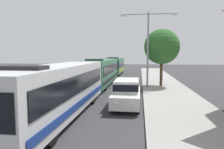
# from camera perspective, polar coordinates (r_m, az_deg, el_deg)

# --- Properties ---
(bus_lead) EXTENTS (2.58, 12.20, 3.21)m
(bus_lead) POSITION_cam_1_polar(r_m,az_deg,el_deg) (12.25, -14.34, -3.79)
(bus_lead) COLOR silver
(bus_lead) RESTS_ON ground_plane
(bus_second_in_line) EXTENTS (2.58, 12.38, 3.21)m
(bus_second_in_line) POSITION_cam_1_polar(r_m,az_deg,el_deg) (24.44, -3.01, 0.98)
(bus_second_in_line) COLOR #33724C
(bus_second_in_line) RESTS_ON ground_plane
(bus_middle) EXTENTS (2.58, 10.91, 3.21)m
(bus_middle) POSITION_cam_1_polar(r_m,az_deg,el_deg) (37.97, 0.90, 2.62)
(bus_middle) COLOR #33724C
(bus_middle) RESTS_ON ground_plane
(white_suv) EXTENTS (1.86, 4.90, 1.90)m
(white_suv) POSITION_cam_1_polar(r_m,az_deg,el_deg) (14.42, 4.17, -4.88)
(white_suv) COLOR white
(white_suv) RESTS_ON ground_plane
(streetlamp_mid) EXTENTS (5.81, 0.28, 7.91)m
(streetlamp_mid) POSITION_cam_1_polar(r_m,az_deg,el_deg) (22.00, 10.06, 9.06)
(streetlamp_mid) COLOR gray
(streetlamp_mid) RESTS_ON sidewalk
(roadside_tree) EXTENTS (3.91, 3.91, 6.34)m
(roadside_tree) POSITION_cam_1_polar(r_m,az_deg,el_deg) (23.49, 13.78, 7.54)
(roadside_tree) COLOR #4C3823
(roadside_tree) RESTS_ON sidewalk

